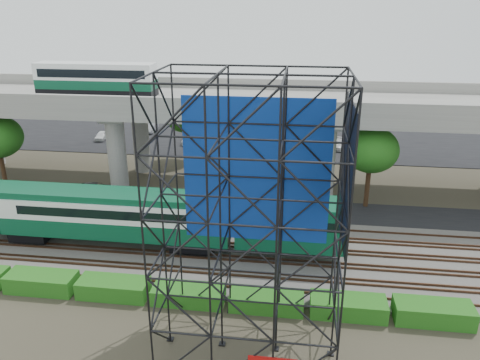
# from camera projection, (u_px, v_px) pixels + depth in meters

# --- Properties ---
(ground) EXTENTS (140.00, 140.00, 0.00)m
(ground) POSITION_uv_depth(u_px,v_px,m) (189.00, 265.00, 34.15)
(ground) COLOR #474233
(ground) RESTS_ON ground
(ballast_bed) EXTENTS (90.00, 12.00, 0.20)m
(ballast_bed) POSITION_uv_depth(u_px,v_px,m) (195.00, 251.00, 35.96)
(ballast_bed) COLOR slate
(ballast_bed) RESTS_ON ground
(service_road) EXTENTS (90.00, 5.00, 0.08)m
(service_road) POSITION_uv_depth(u_px,v_px,m) (215.00, 207.00, 43.86)
(service_road) COLOR black
(service_road) RESTS_ON ground
(parking_lot) EXTENTS (90.00, 18.00, 0.08)m
(parking_lot) POSITION_uv_depth(u_px,v_px,m) (245.00, 139.00, 65.63)
(parking_lot) COLOR black
(parking_lot) RESTS_ON ground
(harbor_water) EXTENTS (140.00, 40.00, 0.03)m
(harbor_water) POSITION_uv_depth(u_px,v_px,m) (260.00, 107.00, 86.02)
(harbor_water) COLOR #4B617B
(harbor_water) RESTS_ON ground
(rail_tracks) EXTENTS (90.00, 9.52, 0.16)m
(rail_tracks) POSITION_uv_depth(u_px,v_px,m) (195.00, 249.00, 35.90)
(rail_tracks) COLOR #472D1E
(rail_tracks) RESTS_ON ballast_bed
(commuter_train) EXTENTS (29.30, 3.06, 4.30)m
(commuter_train) POSITION_uv_depth(u_px,v_px,m) (135.00, 215.00, 35.54)
(commuter_train) COLOR black
(commuter_train) RESTS_ON rail_tracks
(overpass) EXTENTS (80.00, 12.00, 12.40)m
(overpass) POSITION_uv_depth(u_px,v_px,m) (214.00, 108.00, 46.16)
(overpass) COLOR #9E9B93
(overpass) RESTS_ON ground
(scaffold_tower) EXTENTS (9.36, 6.36, 15.00)m
(scaffold_tower) POSITION_uv_depth(u_px,v_px,m) (250.00, 226.00, 23.44)
(scaffold_tower) COLOR black
(scaffold_tower) RESTS_ON ground
(hedge_strip) EXTENTS (34.60, 1.80, 1.20)m
(hedge_strip) POSITION_uv_depth(u_px,v_px,m) (189.00, 294.00, 29.84)
(hedge_strip) COLOR #155814
(hedge_strip) RESTS_ON ground
(trees) EXTENTS (40.94, 16.94, 7.69)m
(trees) POSITION_uv_depth(u_px,v_px,m) (179.00, 132.00, 47.72)
(trees) COLOR #382314
(trees) RESTS_ON ground
(suv) EXTENTS (5.19, 2.97, 1.36)m
(suv) POSITION_uv_depth(u_px,v_px,m) (95.00, 190.00, 45.75)
(suv) COLOR black
(suv) RESTS_ON service_road
(parked_cars) EXTENTS (38.35, 9.36, 1.31)m
(parked_cars) POSITION_uv_depth(u_px,v_px,m) (253.00, 135.00, 65.02)
(parked_cars) COLOR white
(parked_cars) RESTS_ON parking_lot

